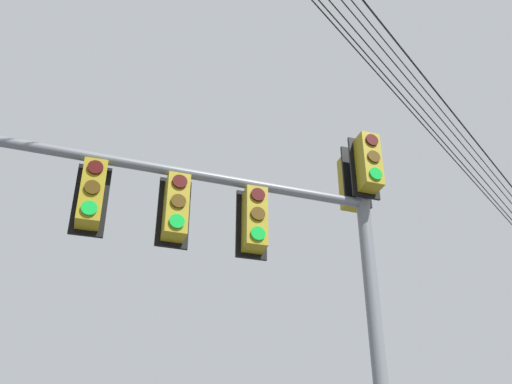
# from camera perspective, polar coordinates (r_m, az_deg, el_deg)

# --- Properties ---
(signal_mast_assembly) EXTENTS (2.39, 5.19, 6.99)m
(signal_mast_assembly) POSITION_cam_1_polar(r_m,az_deg,el_deg) (8.66, 2.44, -4.70)
(signal_mast_assembly) COLOR slate
(signal_mast_assembly) RESTS_ON ground
(overhead_wire_span) EXTENTS (7.10, 28.15, 2.35)m
(overhead_wire_span) POSITION_cam_1_polar(r_m,az_deg,el_deg) (13.08, 10.81, 13.17)
(overhead_wire_span) COLOR black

